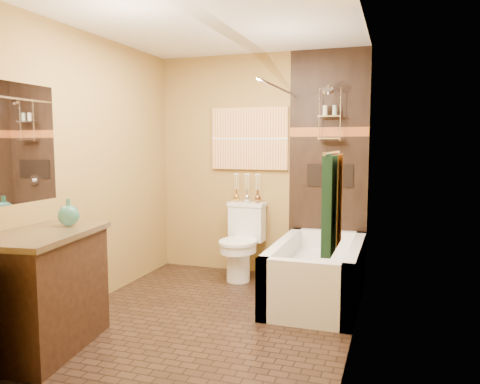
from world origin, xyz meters
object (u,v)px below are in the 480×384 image
at_px(bathtub, 317,277).
at_px(toilet, 242,241).
at_px(vanity, 42,290).
at_px(sunset_painting, 249,139).

xyz_separation_m(bathtub, toilet, (-0.92, 0.45, 0.20)).
bearing_deg(bathtub, toilet, 153.67).
height_order(toilet, vanity, vanity).
relative_size(sunset_painting, bathtub, 0.60).
xyz_separation_m(sunset_painting, toilet, (0.00, -0.27, -1.13)).
height_order(bathtub, vanity, vanity).
bearing_deg(vanity, sunset_painting, 63.73).
distance_m(sunset_painting, vanity, 2.80).
height_order(sunset_painting, toilet, sunset_painting).
bearing_deg(vanity, bathtub, 36.92).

